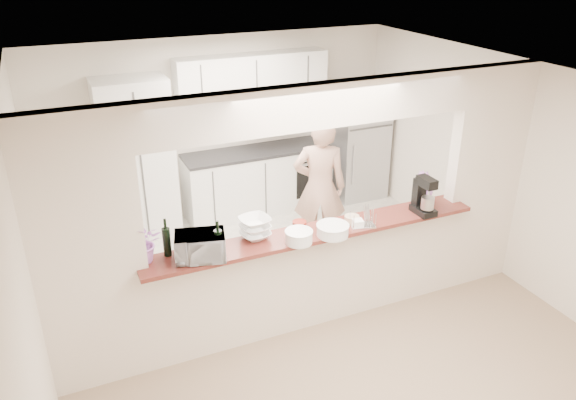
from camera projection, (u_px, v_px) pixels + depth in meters
floor at (312, 321)px, 5.86m from camera, size 6.00×6.00×0.00m
tile_overlay at (258, 252)px, 7.14m from camera, size 5.00×2.90×0.01m
partition at (315, 191)px, 5.24m from camera, size 5.00×0.15×2.50m
bar_counter at (313, 274)px, 5.61m from camera, size 3.40×0.38×1.09m
kitchen_cabinets at (213, 154)px, 7.64m from camera, size 3.15×0.62×2.25m
refrigerator at (357, 142)px, 8.46m from camera, size 0.75×0.70×1.70m
flower_left at (144, 243)px, 4.78m from camera, size 0.38×0.35×0.36m
wine_bottle_a at (167, 241)px, 4.88m from camera, size 0.07×0.07×0.35m
wine_bottle_b at (218, 243)px, 4.85m from camera, size 0.07×0.07×0.36m
toaster_oven at (200, 246)px, 4.84m from camera, size 0.49×0.39×0.24m
serving_bowls at (255, 228)px, 5.18m from camera, size 0.31×0.31×0.21m
plate_stack_a at (299, 237)px, 5.13m from camera, size 0.26×0.26×0.12m
plate_stack_b at (333, 230)px, 5.26m from camera, size 0.31×0.31×0.11m
red_bowl at (299, 224)px, 5.41m from camera, size 0.14×0.14×0.06m
tan_bowl at (352, 219)px, 5.51m from camera, size 0.15×0.15×0.07m
utensil_caddy at (363, 218)px, 5.40m from camera, size 0.26×0.19×0.22m
stand_mixer at (424, 197)px, 5.64m from camera, size 0.17×0.27×0.39m
flower_right at (424, 188)px, 5.85m from camera, size 0.25×0.25×0.35m
person at (320, 188)px, 6.79m from camera, size 0.76×0.65×1.77m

